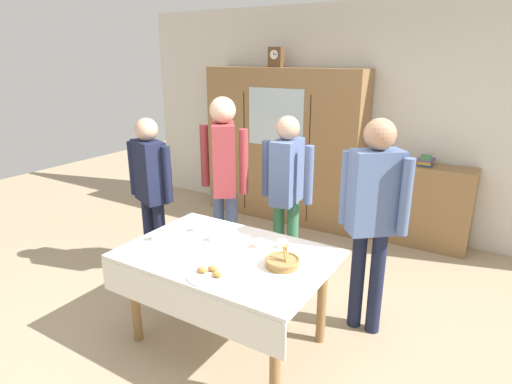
% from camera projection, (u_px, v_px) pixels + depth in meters
% --- Properties ---
extents(ground_plane, '(12.00, 12.00, 0.00)m').
position_uv_depth(ground_plane, '(243.00, 326.00, 3.43)').
color(ground_plane, tan).
rests_on(ground_plane, ground).
extents(back_wall, '(6.40, 0.10, 2.70)m').
position_uv_depth(back_wall, '(360.00, 120.00, 5.17)').
color(back_wall, silver).
rests_on(back_wall, ground).
extents(dining_table, '(1.49, 1.01, 0.75)m').
position_uv_depth(dining_table, '(225.00, 268.00, 3.05)').
color(dining_table, olive).
rests_on(dining_table, ground).
extents(wall_cabinet, '(2.11, 0.46, 1.96)m').
position_uv_depth(wall_cabinet, '(284.00, 146.00, 5.49)').
color(wall_cabinet, olive).
rests_on(wall_cabinet, ground).
extents(mantel_clock, '(0.18, 0.11, 0.24)m').
position_uv_depth(mantel_clock, '(276.00, 57.00, 5.21)').
color(mantel_clock, brown).
rests_on(mantel_clock, wall_cabinet).
extents(bookshelf_low, '(1.09, 0.35, 0.94)m').
position_uv_depth(bookshelf_low, '(420.00, 205.00, 4.82)').
color(bookshelf_low, olive).
rests_on(bookshelf_low, ground).
extents(book_stack, '(0.17, 0.22, 0.10)m').
position_uv_depth(book_stack, '(426.00, 161.00, 4.66)').
color(book_stack, '#2D5184').
rests_on(book_stack, bookshelf_low).
extents(tea_cup_mid_right, '(0.13, 0.13, 0.06)m').
position_uv_depth(tea_cup_mid_right, '(282.00, 245.00, 3.10)').
color(tea_cup_mid_right, white).
rests_on(tea_cup_mid_right, dining_table).
extents(tea_cup_back_edge, '(0.13, 0.13, 0.06)m').
position_uv_depth(tea_cup_back_edge, '(214.00, 238.00, 3.23)').
color(tea_cup_back_edge, white).
rests_on(tea_cup_back_edge, dining_table).
extents(tea_cup_near_right, '(0.13, 0.13, 0.06)m').
position_uv_depth(tea_cup_near_right, '(156.00, 237.00, 3.24)').
color(tea_cup_near_right, silver).
rests_on(tea_cup_near_right, dining_table).
extents(tea_cup_center, '(0.13, 0.13, 0.06)m').
position_uv_depth(tea_cup_center, '(259.00, 244.00, 3.11)').
color(tea_cup_center, white).
rests_on(tea_cup_center, dining_table).
extents(tea_cup_far_right, '(0.13, 0.13, 0.06)m').
position_uv_depth(tea_cup_far_right, '(197.00, 228.00, 3.40)').
color(tea_cup_far_right, white).
rests_on(tea_cup_far_right, dining_table).
extents(bread_basket, '(0.24, 0.24, 0.16)m').
position_uv_depth(bread_basket, '(282.00, 262.00, 2.83)').
color(bread_basket, '#9E7542').
rests_on(bread_basket, dining_table).
extents(pastry_plate, '(0.28, 0.28, 0.05)m').
position_uv_depth(pastry_plate, '(209.00, 274.00, 2.71)').
color(pastry_plate, white).
rests_on(pastry_plate, dining_table).
extents(spoon_far_left, '(0.12, 0.02, 0.01)m').
position_uv_depth(spoon_far_left, '(237.00, 236.00, 3.32)').
color(spoon_far_left, silver).
rests_on(spoon_far_left, dining_table).
extents(spoon_mid_left, '(0.12, 0.02, 0.01)m').
position_uv_depth(spoon_mid_left, '(182.00, 258.00, 2.96)').
color(spoon_mid_left, silver).
rests_on(spoon_mid_left, dining_table).
extents(person_by_cabinet, '(0.52, 0.38, 1.69)m').
position_uv_depth(person_by_cabinet, '(373.00, 207.00, 3.11)').
color(person_by_cabinet, '#191E38').
rests_on(person_by_cabinet, ground).
extents(person_near_right_end, '(0.52, 0.37, 1.60)m').
position_uv_depth(person_near_right_end, '(287.00, 184.00, 3.89)').
color(person_near_right_end, '#33704C').
rests_on(person_near_right_end, ground).
extents(person_behind_table_left, '(0.52, 0.41, 1.76)m').
position_uv_depth(person_behind_table_left, '(224.00, 171.00, 3.91)').
color(person_behind_table_left, slate).
rests_on(person_behind_table_left, ground).
extents(person_beside_shelf, '(0.52, 0.32, 1.56)m').
position_uv_depth(person_beside_shelf, '(151.00, 183.00, 3.99)').
color(person_beside_shelf, '#191E38').
rests_on(person_beside_shelf, ground).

